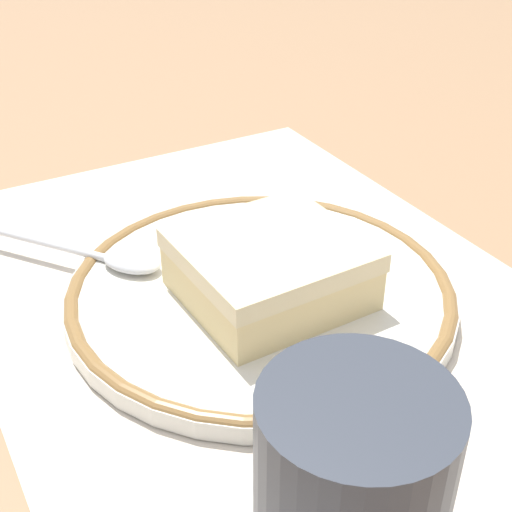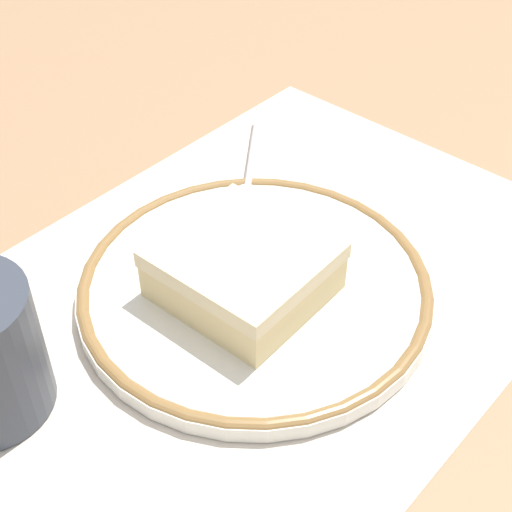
# 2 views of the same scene
# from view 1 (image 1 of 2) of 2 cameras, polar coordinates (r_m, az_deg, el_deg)

# --- Properties ---
(ground_plane) EXTENTS (2.40, 2.40, 0.00)m
(ground_plane) POSITION_cam_1_polar(r_m,az_deg,el_deg) (0.43, 0.36, -3.77)
(ground_plane) COLOR #9E7551
(placemat) EXTENTS (0.45, 0.32, 0.00)m
(placemat) POSITION_cam_1_polar(r_m,az_deg,el_deg) (0.43, 0.36, -3.69)
(placemat) COLOR beige
(placemat) RESTS_ON ground_plane
(plate) EXTENTS (0.23, 0.23, 0.01)m
(plate) POSITION_cam_1_polar(r_m,az_deg,el_deg) (0.43, 0.00, -2.74)
(plate) COLOR silver
(plate) RESTS_ON placemat
(cake_slice) EXTENTS (0.09, 0.10, 0.04)m
(cake_slice) POSITION_cam_1_polar(r_m,az_deg,el_deg) (0.41, 1.62, -0.85)
(cake_slice) COLOR beige
(cake_slice) RESTS_ON plate
(spoon) EXTENTS (0.13, 0.10, 0.01)m
(spoon) POSITION_cam_1_polar(r_m,az_deg,el_deg) (0.45, -11.93, 0.03)
(spoon) COLOR silver
(spoon) RESTS_ON plate
(cup) EXTENTS (0.07, 0.07, 0.08)m
(cup) POSITION_cam_1_polar(r_m,az_deg,el_deg) (0.28, 7.60, -17.97)
(cup) COLOR #383D47
(cup) RESTS_ON placemat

